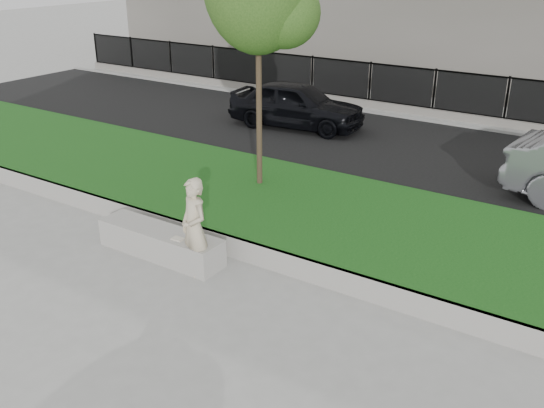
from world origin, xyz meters
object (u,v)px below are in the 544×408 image
Objects in this scene: stone_bench at (161,242)px; car_dark at (297,104)px; book at (178,239)px; man at (194,228)px.

stone_bench is 0.60× the size of car_dark.
book is at bearing -167.84° from car_dark.
stone_bench is 1.46× the size of man.
book is (-0.41, 0.03, -0.33)m from man.
man is at bearing -165.44° from car_dark.
car_dark is at bearing 105.22° from book.
book is (0.52, -0.12, 0.26)m from stone_bench.
man reaches higher than stone_bench.
book is at bearing -163.86° from man.
man reaches higher than car_dark.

